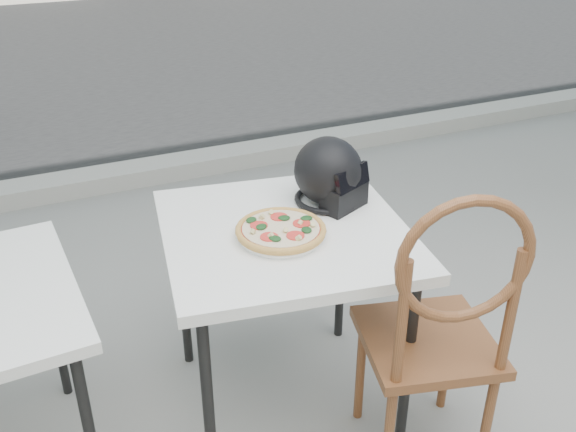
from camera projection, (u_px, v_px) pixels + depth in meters
name	position (u px, v px, depth m)	size (l,w,h in m)	color
street_asphalt	(81.00, 54.00, 7.88)	(30.00, 8.00, 0.00)	black
curb	(163.00, 169.00, 4.64)	(30.00, 0.25, 0.12)	#A19F96
cafe_table_main	(285.00, 246.00, 2.33)	(0.99, 0.99, 0.82)	white
plate	(281.00, 235.00, 2.23)	(0.39, 0.39, 0.02)	white
pizza	(281.00, 230.00, 2.22)	(0.39, 0.39, 0.04)	tan
helmet	(330.00, 175.00, 2.42)	(0.34, 0.34, 0.26)	black
cafe_chair_main	(441.00, 322.00, 2.10)	(0.54, 0.54, 1.16)	brown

